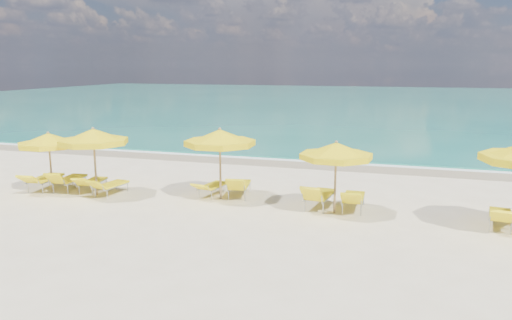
% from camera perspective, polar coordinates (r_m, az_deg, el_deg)
% --- Properties ---
extents(ground_plane, '(120.00, 120.00, 0.00)m').
position_cam_1_polar(ground_plane, '(16.10, -1.59, -5.16)').
color(ground_plane, beige).
extents(ocean, '(120.00, 80.00, 0.30)m').
position_cam_1_polar(ocean, '(63.00, 12.69, 6.56)').
color(ocean, '#136D5B').
rests_on(ocean, ground).
extents(wet_sand_band, '(120.00, 2.60, 0.01)m').
position_cam_1_polar(wet_sand_band, '(23.04, 4.34, -0.29)').
color(wet_sand_band, tan).
rests_on(wet_sand_band, ground).
extents(foam_line, '(120.00, 1.20, 0.03)m').
position_cam_1_polar(foam_line, '(23.81, 4.78, 0.07)').
color(foam_line, white).
rests_on(foam_line, ground).
extents(whitecap_near, '(14.00, 0.36, 0.05)m').
position_cam_1_polar(whitecap_near, '(33.80, -1.95, 3.30)').
color(whitecap_near, white).
rests_on(whitecap_near, ground).
extents(whitecap_far, '(18.00, 0.30, 0.05)m').
position_cam_1_polar(whitecap_far, '(39.02, 21.54, 3.57)').
color(whitecap_far, white).
rests_on(whitecap_far, ground).
extents(umbrella_2, '(2.76, 2.76, 2.14)m').
position_cam_1_polar(umbrella_2, '(18.90, -22.62, 2.07)').
color(umbrella_2, '#9A7A4D').
rests_on(umbrella_2, ground).
extents(umbrella_3, '(2.41, 2.41, 2.37)m').
position_cam_1_polar(umbrella_3, '(17.74, -18.09, 2.49)').
color(umbrella_3, '#9A7A4D').
rests_on(umbrella_3, ground).
extents(umbrella_4, '(3.04, 3.04, 2.41)m').
position_cam_1_polar(umbrella_4, '(16.47, -4.15, 2.49)').
color(umbrella_4, '#9A7A4D').
rests_on(umbrella_4, ground).
extents(umbrella_5, '(2.79, 2.79, 2.23)m').
position_cam_1_polar(umbrella_5, '(14.99, 9.15, 0.96)').
color(umbrella_5, '#9A7A4D').
rests_on(umbrella_5, ground).
extents(lounger_2_left, '(0.86, 2.03, 0.78)m').
position_cam_1_polar(lounger_2_left, '(19.59, -22.98, -2.42)').
color(lounger_2_left, '#A5A8AD').
rests_on(lounger_2_left, ground).
extents(lounger_2_right, '(0.81, 1.90, 0.85)m').
position_cam_1_polar(lounger_2_right, '(19.20, -20.56, -2.52)').
color(lounger_2_right, '#A5A8AD').
rests_on(lounger_2_right, ground).
extents(lounger_3_left, '(0.79, 1.73, 0.70)m').
position_cam_1_polar(lounger_3_left, '(18.73, -18.18, -2.78)').
color(lounger_3_left, '#A5A8AD').
rests_on(lounger_3_left, ground).
extents(lounger_3_right, '(0.73, 1.73, 0.73)m').
position_cam_1_polar(lounger_3_right, '(18.03, -16.24, -3.18)').
color(lounger_3_right, '#A5A8AD').
rests_on(lounger_3_right, ground).
extents(lounger_4_left, '(0.79, 1.74, 0.63)m').
position_cam_1_polar(lounger_4_left, '(17.28, -4.96, -3.41)').
color(lounger_4_left, '#A5A8AD').
rests_on(lounger_4_left, ground).
extents(lounger_4_right, '(0.92, 1.89, 0.86)m').
position_cam_1_polar(lounger_4_right, '(17.10, -1.91, -3.41)').
color(lounger_4_right, '#A5A8AD').
rests_on(lounger_4_right, ground).
extents(lounger_5_left, '(0.86, 1.96, 0.93)m').
position_cam_1_polar(lounger_5_left, '(15.89, 7.29, -4.56)').
color(lounger_5_left, '#A5A8AD').
rests_on(lounger_5_left, ground).
extents(lounger_5_right, '(0.67, 1.87, 0.82)m').
position_cam_1_polar(lounger_5_right, '(15.81, 11.05, -4.81)').
color(lounger_5_right, '#A5A8AD').
rests_on(lounger_5_right, ground).
extents(lounger_6_left, '(0.79, 1.78, 0.77)m').
position_cam_1_polar(lounger_6_left, '(15.43, 26.11, -6.19)').
color(lounger_6_left, '#A5A8AD').
rests_on(lounger_6_left, ground).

